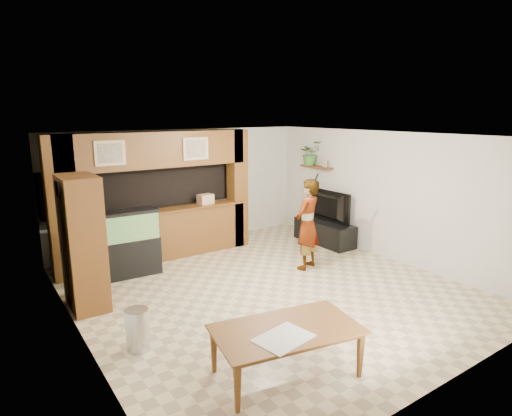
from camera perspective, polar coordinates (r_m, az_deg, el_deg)
floor at (r=7.48m, az=1.47°, el=-10.72°), size 6.50×6.50×0.00m
ceiling at (r=6.87m, az=1.59°, el=9.59°), size 6.50×6.50×0.00m
wall_back at (r=9.82m, az=-9.69°, el=2.72°), size 6.00×0.00×6.00m
wall_left at (r=5.89m, az=-22.93°, el=-4.84°), size 0.00×6.50×6.50m
wall_right at (r=9.12m, az=16.98°, el=1.57°), size 0.00×6.50×6.50m
partition at (r=8.90m, az=-13.56°, el=1.60°), size 4.20×0.99×2.60m
wall_clock at (r=6.72m, az=-24.86°, el=2.34°), size 0.05×0.25×0.25m
wall_shelf at (r=10.26m, az=8.07°, el=5.45°), size 0.25×0.90×0.04m
pantry_cabinet at (r=6.99m, az=-22.11°, el=-4.36°), size 0.52×0.84×2.07m
trash_can at (r=5.82m, az=-15.51°, el=-15.38°), size 0.30×0.30×0.55m
aquarium at (r=8.19m, az=-16.69°, el=-4.65°), size 1.12×0.42×1.24m
tv_stand at (r=10.02m, az=9.10°, el=-3.21°), size 0.56×1.53×0.51m
television at (r=9.87m, az=9.22°, el=0.21°), size 0.18×1.24×0.72m
photo_frame at (r=10.05m, az=9.14°, el=5.92°), size 0.06×0.14×0.19m
potted_plant at (r=10.36m, az=7.23°, el=7.27°), size 0.53×0.46×0.58m
person at (r=8.22m, az=6.86°, el=-2.17°), size 0.75×0.62×1.75m
microphone at (r=7.95m, az=8.07°, el=4.07°), size 0.04×0.10×0.16m
dining_table at (r=5.15m, az=4.23°, el=-18.72°), size 1.80×1.22×0.58m
newspaper_a at (r=4.83m, az=3.70°, el=-16.91°), size 0.67×0.54×0.01m
counter_box at (r=9.21m, az=-6.76°, el=1.17°), size 0.34×0.25×0.21m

